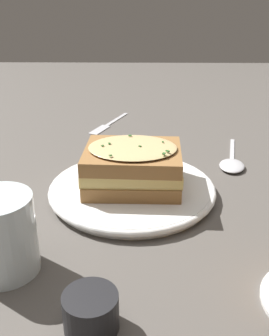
{
  "coord_description": "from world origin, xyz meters",
  "views": [
    {
      "loc": [
        -0.0,
        -0.52,
        0.3
      ],
      "look_at": [
        -0.01,
        0.03,
        0.05
      ],
      "focal_mm": 42.0,
      "sensor_mm": 36.0,
      "label": 1
    }
  ],
  "objects_px": {
    "dinner_plate": "(134,189)",
    "spoon": "(234,164)",
    "sandwich": "(135,166)",
    "water_glass": "(4,235)",
    "condiment_pot": "(95,312)",
    "fork": "(108,125)"
  },
  "relations": [
    {
      "from": "fork",
      "to": "dinner_plate",
      "type": "bearing_deg",
      "value": 125.38
    },
    {
      "from": "dinner_plate",
      "to": "spoon",
      "type": "relative_size",
      "value": 1.46
    },
    {
      "from": "sandwich",
      "to": "water_glass",
      "type": "bearing_deg",
      "value": -128.51
    },
    {
      "from": "water_glass",
      "to": "spoon",
      "type": "relative_size",
      "value": 0.53
    },
    {
      "from": "condiment_pot",
      "to": "spoon",
      "type": "bearing_deg",
      "value": 60.39
    },
    {
      "from": "dinner_plate",
      "to": "water_glass",
      "type": "height_order",
      "value": "water_glass"
    },
    {
      "from": "dinner_plate",
      "to": "spoon",
      "type": "height_order",
      "value": "dinner_plate"
    },
    {
      "from": "dinner_plate",
      "to": "sandwich",
      "type": "bearing_deg",
      "value": -54.12
    },
    {
      "from": "water_glass",
      "to": "fork",
      "type": "distance_m",
      "value": 0.53
    },
    {
      "from": "sandwich",
      "to": "condiment_pot",
      "type": "bearing_deg",
      "value": -97.33
    },
    {
      "from": "condiment_pot",
      "to": "sandwich",
      "type": "bearing_deg",
      "value": 82.67
    },
    {
      "from": "spoon",
      "to": "dinner_plate",
      "type": "bearing_deg",
      "value": 44.04
    },
    {
      "from": "dinner_plate",
      "to": "condiment_pot",
      "type": "xyz_separation_m",
      "value": [
        -0.03,
        -0.27,
        0.01
      ]
    },
    {
      "from": "sandwich",
      "to": "fork",
      "type": "xyz_separation_m",
      "value": [
        -0.07,
        0.34,
        -0.05
      ]
    },
    {
      "from": "water_glass",
      "to": "sandwich",
      "type": "bearing_deg",
      "value": 51.49
    },
    {
      "from": "fork",
      "to": "condiment_pot",
      "type": "distance_m",
      "value": 0.61
    },
    {
      "from": "sandwich",
      "to": "spoon",
      "type": "height_order",
      "value": "sandwich"
    },
    {
      "from": "sandwich",
      "to": "fork",
      "type": "relative_size",
      "value": 0.91
    },
    {
      "from": "sandwich",
      "to": "fork",
      "type": "bearing_deg",
      "value": 101.53
    },
    {
      "from": "dinner_plate",
      "to": "sandwich",
      "type": "xyz_separation_m",
      "value": [
        0.0,
        -0.0,
        0.04
      ]
    },
    {
      "from": "spoon",
      "to": "condiment_pot",
      "type": "bearing_deg",
      "value": 72.84
    },
    {
      "from": "sandwich",
      "to": "spoon",
      "type": "xyz_separation_m",
      "value": [
        0.18,
        0.11,
        -0.05
      ]
    }
  ]
}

